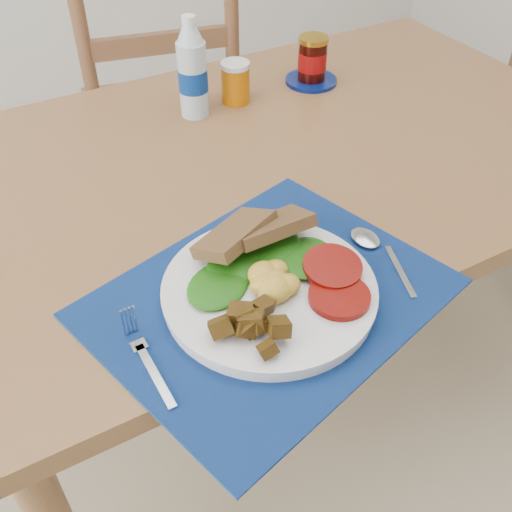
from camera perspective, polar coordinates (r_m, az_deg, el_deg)
The scene contains 10 objects.
ground at distance 1.66m, azimuth 5.76°, elevation -15.97°, with size 4.00×4.00×0.00m, color tan.
table at distance 1.29m, azimuth 2.77°, elevation 7.08°, with size 1.40×0.90×0.75m.
chair_far at distance 1.87m, azimuth -9.24°, elevation 16.16°, with size 0.53×0.52×1.22m.
placemat at distance 0.90m, azimuth 1.26°, elevation -3.95°, with size 0.50×0.39×0.00m, color black.
breakfast_plate at distance 0.88m, azimuth 1.08°, elevation -3.18°, with size 0.32×0.32×0.08m.
fork at distance 0.83m, azimuth -10.55°, elevation -9.36°, with size 0.02×0.16×0.00m.
spoon at distance 0.99m, azimuth 11.31°, elevation 0.69°, with size 0.05×0.18×0.01m.
water_bottle at distance 1.33m, azimuth -6.06°, elevation 16.92°, with size 0.06×0.06×0.22m.
juice_glass at distance 1.40m, azimuth -1.96°, elevation 16.10°, with size 0.06×0.06×0.09m, color #BB5F04.
jam_on_saucer at distance 1.49m, azimuth 5.37°, elevation 17.85°, with size 0.12×0.12×0.11m.
Camera 1 is at (-0.58, -0.69, 1.39)m, focal length 42.00 mm.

